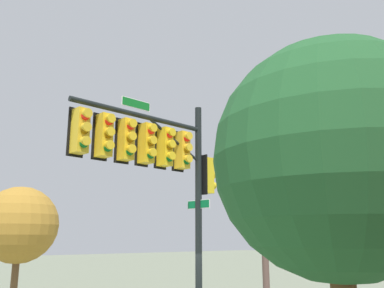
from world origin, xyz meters
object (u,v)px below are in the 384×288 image
at_px(tree_near, 19,225).
at_px(tree_mid, 334,159).
at_px(signal_pole_assembly, 158,160).
at_px(utility_pole, 264,222).

distance_m(tree_near, tree_mid, 16.30).
relative_size(tree_near, tree_mid, 0.85).
bearing_deg(signal_pole_assembly, tree_near, -85.93).
distance_m(signal_pole_assembly, tree_mid, 5.71).
bearing_deg(utility_pole, tree_mid, 48.79).
xyz_separation_m(signal_pole_assembly, utility_pole, (-7.87, -3.49, -1.44)).
height_order(utility_pole, tree_mid, utility_pole).
xyz_separation_m(signal_pole_assembly, tree_near, (0.76, -10.63, -1.55)).
xyz_separation_m(signal_pole_assembly, tree_mid, (0.13, 5.64, -0.84)).
height_order(signal_pole_assembly, utility_pole, utility_pole).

